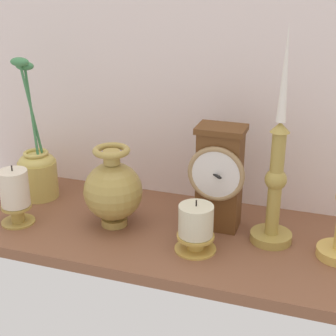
{
  "coord_description": "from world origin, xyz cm",
  "views": [
    {
      "loc": [
        30.91,
        -90.72,
        52.62
      ],
      "look_at": [
        0.29,
        0.0,
        14.0
      ],
      "focal_mm": 54.34,
      "sensor_mm": 36.0,
      "label": 1
    }
  ],
  "objects_px": {
    "brass_vase_jar": "(37,168)",
    "pillar_candle_front": "(196,227)",
    "brass_vase_bulbous": "(113,190)",
    "mantel_clock": "(219,177)",
    "candlestick_tall_center": "(276,181)",
    "pillar_candle_near_clock": "(15,195)"
  },
  "relations": [
    {
      "from": "mantel_clock",
      "to": "pillar_candle_front",
      "type": "bearing_deg",
      "value": -99.96
    },
    {
      "from": "pillar_candle_front",
      "to": "pillar_candle_near_clock",
      "type": "relative_size",
      "value": 0.81
    },
    {
      "from": "brass_vase_jar",
      "to": "pillar_candle_front",
      "type": "bearing_deg",
      "value": -15.61
    },
    {
      "from": "mantel_clock",
      "to": "candlestick_tall_center",
      "type": "relative_size",
      "value": 0.52
    },
    {
      "from": "brass_vase_jar",
      "to": "pillar_candle_front",
      "type": "relative_size",
      "value": 3.11
    },
    {
      "from": "mantel_clock",
      "to": "brass_vase_jar",
      "type": "xyz_separation_m",
      "value": [
        -0.45,
        0.01,
        -0.04
      ]
    },
    {
      "from": "brass_vase_jar",
      "to": "pillar_candle_front",
      "type": "height_order",
      "value": "brass_vase_jar"
    },
    {
      "from": "mantel_clock",
      "to": "pillar_candle_near_clock",
      "type": "distance_m",
      "value": 0.44
    },
    {
      "from": "brass_vase_bulbous",
      "to": "pillar_candle_front",
      "type": "relative_size",
      "value": 1.64
    },
    {
      "from": "brass_vase_bulbous",
      "to": "pillar_candle_front",
      "type": "height_order",
      "value": "brass_vase_bulbous"
    },
    {
      "from": "mantel_clock",
      "to": "candlestick_tall_center",
      "type": "height_order",
      "value": "candlestick_tall_center"
    },
    {
      "from": "mantel_clock",
      "to": "pillar_candle_near_clock",
      "type": "height_order",
      "value": "mantel_clock"
    },
    {
      "from": "candlestick_tall_center",
      "to": "pillar_candle_near_clock",
      "type": "height_order",
      "value": "candlestick_tall_center"
    },
    {
      "from": "brass_vase_bulbous",
      "to": "brass_vase_jar",
      "type": "xyz_separation_m",
      "value": [
        -0.23,
        0.07,
        -0.01
      ]
    },
    {
      "from": "brass_vase_bulbous",
      "to": "brass_vase_jar",
      "type": "distance_m",
      "value": 0.24
    },
    {
      "from": "brass_vase_jar",
      "to": "brass_vase_bulbous",
      "type": "bearing_deg",
      "value": -17.6
    },
    {
      "from": "candlestick_tall_center",
      "to": "mantel_clock",
      "type": "bearing_deg",
      "value": 168.72
    },
    {
      "from": "brass_vase_jar",
      "to": "pillar_candle_near_clock",
      "type": "distance_m",
      "value": 0.14
    },
    {
      "from": "brass_vase_bulbous",
      "to": "brass_vase_jar",
      "type": "relative_size",
      "value": 0.53
    },
    {
      "from": "brass_vase_bulbous",
      "to": "pillar_candle_front",
      "type": "xyz_separation_m",
      "value": [
        0.2,
        -0.05,
        -0.03
      ]
    },
    {
      "from": "mantel_clock",
      "to": "brass_vase_bulbous",
      "type": "relative_size",
      "value": 1.27
    },
    {
      "from": "mantel_clock",
      "to": "brass_vase_bulbous",
      "type": "xyz_separation_m",
      "value": [
        -0.21,
        -0.06,
        -0.03
      ]
    }
  ]
}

